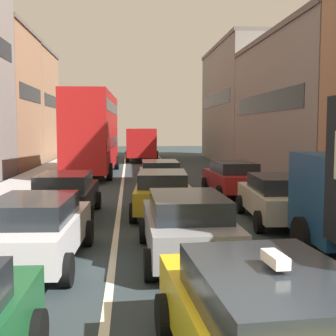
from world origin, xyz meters
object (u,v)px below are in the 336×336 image
object	(u,v)px
hatchback_centre_lane_third	(162,191)
coupe_centre_lane_fourth	(160,176)
wagon_left_lane_second	(35,228)
sedan_centre_lane_second	(187,224)
sedan_right_lane_behind_truck	(279,197)
wagon_right_lane_far	(233,177)
bus_mid_queue_primary	(93,130)
bus_far_queue_secondary	(142,141)
taxi_centre_lane_front	(268,327)
sedan_left_lane_third	(65,194)

from	to	relation	value
hatchback_centre_lane_third	coupe_centre_lane_fourth	size ratio (longest dim) A/B	1.02
wagon_left_lane_second	coupe_centre_lane_fourth	world-z (taller)	same
sedan_centre_lane_second	sedan_right_lane_behind_truck	world-z (taller)	same
wagon_right_lane_far	bus_mid_queue_primary	size ratio (longest dim) A/B	0.41
sedan_centre_lane_second	hatchback_centre_lane_third	size ratio (longest dim) A/B	0.98
wagon_right_lane_far	bus_mid_queue_primary	bearing A→B (deg)	34.36
sedan_centre_lane_second	bus_far_queue_secondary	xyz separation A→B (m)	(-0.08, 31.96, 0.96)
wagon_left_lane_second	sedan_right_lane_behind_truck	bearing A→B (deg)	-57.89
taxi_centre_lane_front	sedan_left_lane_third	world-z (taller)	taxi_centre_lane_front
bus_mid_queue_primary	taxi_centre_lane_front	bearing A→B (deg)	-169.29
sedan_centre_lane_second	coupe_centre_lane_fourth	bearing A→B (deg)	-0.94
taxi_centre_lane_front	sedan_left_lane_third	size ratio (longest dim) A/B	1.02
sedan_right_lane_behind_truck	bus_far_queue_secondary	bearing A→B (deg)	10.72
sedan_centre_lane_second	bus_far_queue_secondary	size ratio (longest dim) A/B	0.41
hatchback_centre_lane_third	sedan_right_lane_behind_truck	distance (m)	3.89
sedan_left_lane_third	wagon_right_lane_far	size ratio (longest dim) A/B	0.99
coupe_centre_lane_fourth	sedan_centre_lane_second	bearing A→B (deg)	-179.39
wagon_left_lane_second	wagon_right_lane_far	xyz separation A→B (m)	(6.58, 9.49, 0.00)
hatchback_centre_lane_third	sedan_right_lane_behind_truck	world-z (taller)	same
taxi_centre_lane_front	coupe_centre_lane_fourth	size ratio (longest dim) A/B	1.02
sedan_centre_lane_second	wagon_right_lane_far	distance (m)	9.92
coupe_centre_lane_fourth	hatchback_centre_lane_third	bearing A→B (deg)	178.17
sedan_left_lane_third	sedan_right_lane_behind_truck	world-z (taller)	same
taxi_centre_lane_front	sedan_right_lane_behind_truck	xyz separation A→B (m)	(3.15, 8.92, -0.00)
taxi_centre_lane_front	hatchback_centre_lane_third	distance (m)	10.55
coupe_centre_lane_fourth	bus_mid_queue_primary	distance (m)	9.23
sedan_right_lane_behind_truck	wagon_right_lane_far	bearing A→B (deg)	4.98
wagon_left_lane_second	hatchback_centre_lane_third	world-z (taller)	same
taxi_centre_lane_front	bus_mid_queue_primary	size ratio (longest dim) A/B	0.42
sedan_centre_lane_second	coupe_centre_lane_fourth	size ratio (longest dim) A/B	1.00
taxi_centre_lane_front	wagon_right_lane_far	world-z (taller)	taxi_centre_lane_front
sedan_left_lane_third	coupe_centre_lane_fourth	xyz separation A→B (m)	(3.49, 5.29, 0.00)
sedan_centre_lane_second	wagon_right_lane_far	xyz separation A→B (m)	(3.25, 9.37, 0.00)
wagon_left_lane_second	coupe_centre_lane_fourth	distance (m)	10.95
wagon_left_lane_second	wagon_right_lane_far	distance (m)	11.55
hatchback_centre_lane_third	sedan_left_lane_third	xyz separation A→B (m)	(-3.23, -0.29, 0.00)
sedan_centre_lane_second	sedan_right_lane_behind_truck	distance (m)	4.97
wagon_right_lane_far	sedan_left_lane_third	bearing A→B (deg)	121.02
sedan_left_lane_third	bus_mid_queue_primary	bearing A→B (deg)	1.79
coupe_centre_lane_fourth	wagon_right_lane_far	size ratio (longest dim) A/B	0.99
taxi_centre_lane_front	bus_mid_queue_primary	world-z (taller)	bus_mid_queue_primary
wagon_right_lane_far	bus_mid_queue_primary	world-z (taller)	bus_mid_queue_primary
hatchback_centre_lane_third	wagon_right_lane_far	world-z (taller)	same
wagon_right_lane_far	wagon_left_lane_second	bearing A→B (deg)	142.94
wagon_left_lane_second	bus_mid_queue_primary	world-z (taller)	bus_mid_queue_primary
sedan_left_lane_third	hatchback_centre_lane_third	bearing A→B (deg)	-83.83
wagon_left_lane_second	sedan_right_lane_behind_truck	xyz separation A→B (m)	(6.70, 3.78, 0.00)
taxi_centre_lane_front	sedan_centre_lane_second	xyz separation A→B (m)	(-0.22, 5.26, -0.00)
taxi_centre_lane_front	wagon_left_lane_second	xyz separation A→B (m)	(-3.55, 5.14, -0.00)
sedan_centre_lane_second	sedan_left_lane_third	distance (m)	6.04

